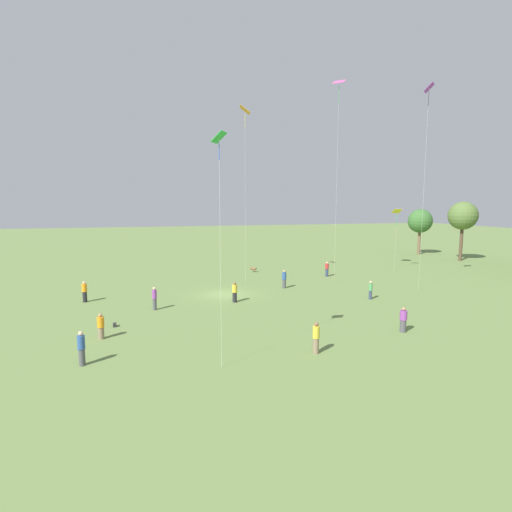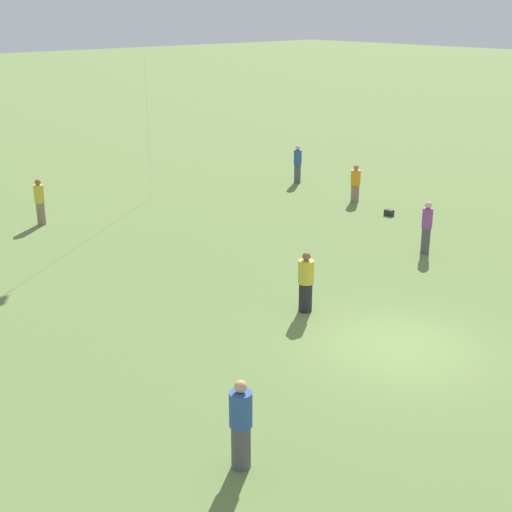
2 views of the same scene
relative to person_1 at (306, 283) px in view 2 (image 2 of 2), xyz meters
The scene contains 8 objects.
ground_plane 3.33m from the person_1, behind, with size 240.00×240.00×0.00m, color olive.
person_1 is the anchor object (origin of this frame).
person_2 12.49m from the person_1, 55.52° to the right, with size 0.43×0.43×1.67m.
person_4 13.22m from the person_1, ahead, with size 0.54×0.54×1.86m.
person_5 6.86m from the person_1, 83.60° to the right, with size 0.43×0.43×1.89m.
person_6 7.54m from the person_1, 125.38° to the left, with size 0.62×0.62×1.86m.
person_7 15.68m from the person_1, 43.84° to the right, with size 0.54×0.54×1.88m.
picnic_bag_0 10.73m from the person_1, 64.43° to the right, with size 0.40×0.26×0.25m.
Camera 2 is at (-9.99, 13.82, 8.38)m, focal length 50.00 mm.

